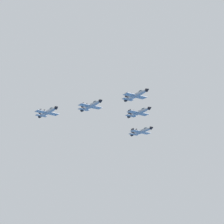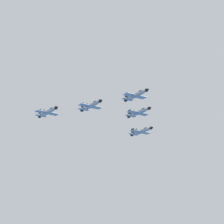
{
  "view_description": "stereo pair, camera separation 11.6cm",
  "coord_description": "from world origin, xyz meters",
  "px_view_note": "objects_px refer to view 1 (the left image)",
  "views": [
    {
      "loc": [
        -179.08,
        -24.19,
        81.96
      ],
      "look_at": [
        38.65,
        11.66,
        153.16
      ],
      "focal_mm": 82.83,
      "sensor_mm": 36.0,
      "label": 1
    },
    {
      "loc": [
        -179.06,
        -24.31,
        81.96
      ],
      "look_at": [
        38.65,
        11.66,
        153.16
      ],
      "focal_mm": 82.83,
      "sensor_mm": 36.0,
      "label": 2
    }
  ],
  "objects_px": {
    "jet_left_wingman": "(139,112)",
    "jet_right_outer": "(48,112)",
    "jet_right_wingman": "(91,105)",
    "jet_left_outer": "(142,131)",
    "jet_lead": "(136,95)"
  },
  "relations": [
    {
      "from": "jet_left_wingman",
      "to": "jet_right_wingman",
      "type": "distance_m",
      "value": 25.92
    },
    {
      "from": "jet_right_wingman",
      "to": "jet_lead",
      "type": "bearing_deg",
      "value": 40.91
    },
    {
      "from": "jet_lead",
      "to": "jet_right_outer",
      "type": "bearing_deg",
      "value": -138.51
    },
    {
      "from": "jet_right_outer",
      "to": "jet_right_wingman",
      "type": "bearing_deg",
      "value": 39.8
    },
    {
      "from": "jet_right_wingman",
      "to": "jet_left_outer",
      "type": "height_order",
      "value": "jet_right_wingman"
    },
    {
      "from": "jet_left_wingman",
      "to": "jet_left_outer",
      "type": "height_order",
      "value": "jet_left_wingman"
    },
    {
      "from": "jet_left_wingman",
      "to": "jet_left_outer",
      "type": "bearing_deg",
      "value": 139.01
    },
    {
      "from": "jet_left_wingman",
      "to": "jet_left_outer",
      "type": "relative_size",
      "value": 0.98
    },
    {
      "from": "jet_left_wingman",
      "to": "jet_right_outer",
      "type": "xyz_separation_m",
      "value": [
        -15.69,
        38.62,
        -2.81
      ]
    },
    {
      "from": "jet_lead",
      "to": "jet_right_wingman",
      "type": "bearing_deg",
      "value": -138.51
    },
    {
      "from": "jet_left_outer",
      "to": "jet_right_outer",
      "type": "relative_size",
      "value": 1.01
    },
    {
      "from": "jet_right_wingman",
      "to": "jet_right_outer",
      "type": "bearing_deg",
      "value": -139.09
    },
    {
      "from": "jet_left_outer",
      "to": "jet_left_wingman",
      "type": "bearing_deg",
      "value": -40.75
    },
    {
      "from": "jet_lead",
      "to": "jet_left_outer",
      "type": "distance_m",
      "value": 40.23
    },
    {
      "from": "jet_lead",
      "to": "jet_right_wingman",
      "type": "height_order",
      "value": "jet_lead"
    }
  ]
}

